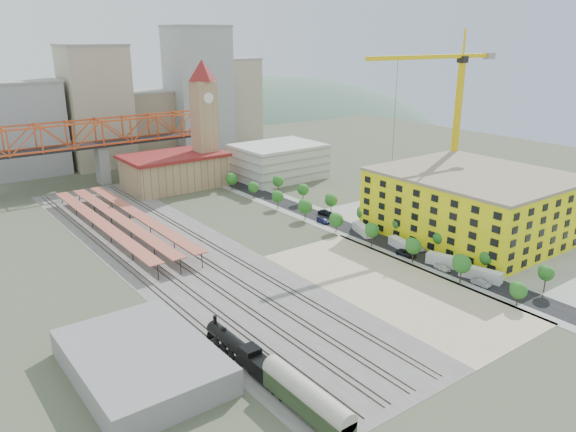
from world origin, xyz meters
TOP-DOWN VIEW (x-y plane):
  - ground at (0.00, 0.00)m, footprint 400.00×400.00m
  - ballast_strip at (-36.00, 17.50)m, footprint 36.00×165.00m
  - dirt_lot at (-4.00, -31.50)m, footprint 28.00×67.00m
  - street_asphalt at (16.00, 15.00)m, footprint 12.00×170.00m
  - sidewalk_west at (10.50, 15.00)m, footprint 3.00×170.00m
  - sidewalk_east at (21.50, 15.00)m, footprint 3.00×170.00m
  - construction_pad at (45.00, -20.00)m, footprint 50.00×90.00m
  - rail_tracks at (-37.80, 17.50)m, footprint 26.56×160.00m
  - platform_canopies at (-41.00, 45.00)m, footprint 16.00×80.00m
  - station_hall at (-5.00, 82.00)m, footprint 38.00×24.00m
  - clock_tower at (8.00, 79.99)m, footprint 12.00×12.00m
  - parking_garage at (36.00, 70.00)m, footprint 34.00×26.00m
  - truss_bridge at (-25.00, 105.00)m, footprint 94.00×9.60m
  - construction_building at (42.00, -20.00)m, footprint 44.60×50.60m
  - warehouse at (-66.00, -30.00)m, footprint 22.00×32.00m
  - street_trees at (16.00, 5.00)m, footprint 15.40×124.40m
  - skyline at (7.47, 142.31)m, footprint 133.00×46.00m
  - distant_hills at (45.28, 260.00)m, footprint 647.00×264.00m
  - locomotive at (-50.00, -36.96)m, footprint 3.02×23.30m
  - coach at (-50.00, -56.45)m, footprint 3.34×19.42m
  - tower_crane at (59.21, 4.18)m, footprint 54.94×6.38m
  - site_trailer_a at (16.00, -41.80)m, footprint 5.34×10.51m
  - site_trailer_b at (16.00, -31.53)m, footprint 5.64×10.66m
  - site_trailer_c at (16.00, -16.19)m, footprint 4.20×9.58m
  - site_trailer_d at (16.00, -0.71)m, footprint 5.45×9.78m
  - car_0 at (13.00, -32.63)m, footprint 2.08×4.64m
  - car_1 at (13.00, -44.01)m, footprint 1.80×4.74m
  - car_2 at (13.00, -20.64)m, footprint 3.30×6.02m
  - car_3 at (13.00, 13.90)m, footprint 2.20×5.11m
  - car_4 at (19.00, -30.05)m, footprint 2.32×4.57m
  - car_5 at (19.00, -19.85)m, footprint 2.01×4.39m
  - car_6 at (19.00, 19.52)m, footprint 3.40×6.09m
  - car_7 at (19.00, 19.11)m, footprint 2.51×5.08m

SIDE VIEW (x-z plane):
  - distant_hills at x=45.28m, z-range -193.04..33.96m
  - ground at x=0.00m, z-range 0.00..0.00m
  - street_trees at x=16.00m, z-range -4.00..4.00m
  - sidewalk_west at x=10.50m, z-range 0.00..0.04m
  - sidewalk_east at x=21.50m, z-range 0.00..0.04m
  - ballast_strip at x=-36.00m, z-range 0.00..0.06m
  - dirt_lot at x=-4.00m, z-range 0.00..0.06m
  - street_asphalt at x=16.00m, z-range 0.00..0.06m
  - construction_pad at x=45.00m, z-range 0.00..0.06m
  - rail_tracks at x=-37.80m, z-range 0.06..0.24m
  - car_5 at x=19.00m, z-range 0.00..1.40m
  - car_7 at x=19.00m, z-range 0.00..1.42m
  - car_3 at x=13.00m, z-range 0.00..1.47m
  - car_4 at x=19.00m, z-range 0.00..1.49m
  - car_1 at x=13.00m, z-range 0.00..1.54m
  - car_0 at x=13.00m, z-range 0.00..1.55m
  - car_2 at x=13.00m, z-range 0.00..1.60m
  - car_6 at x=19.00m, z-range 0.00..1.61m
  - site_trailer_c at x=16.00m, z-range 0.00..2.54m
  - site_trailer_d at x=16.00m, z-range 0.00..2.60m
  - site_trailer_a at x=16.00m, z-range 0.00..2.78m
  - site_trailer_b at x=16.00m, z-range 0.00..2.82m
  - locomotive at x=-50.00m, z-range -0.74..5.09m
  - warehouse at x=-66.00m, z-range 0.00..5.00m
  - coach at x=-50.00m, z-range 0.19..6.29m
  - platform_canopies at x=-41.00m, z-range 1.93..6.06m
  - station_hall at x=-5.00m, z-range 0.12..13.22m
  - parking_garage at x=36.00m, z-range 0.00..14.00m
  - construction_building at x=42.00m, z-range 0.01..18.81m
  - truss_bridge at x=-25.00m, z-range 6.06..31.66m
  - skyline at x=7.47m, z-range -7.19..52.81m
  - clock_tower at x=8.00m, z-range 2.70..54.70m
  - tower_crane at x=59.21m, z-range 6.87..65.57m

